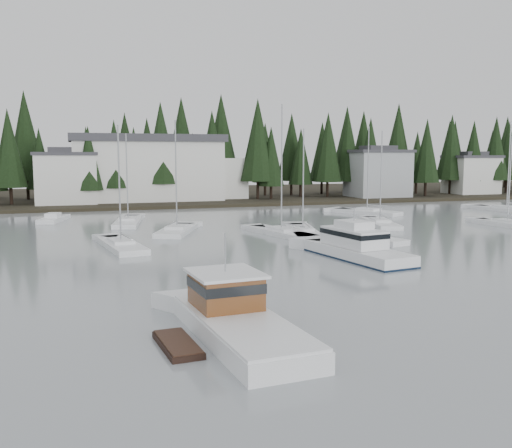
% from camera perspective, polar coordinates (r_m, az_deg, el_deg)
% --- Properties ---
extents(far_shore_land, '(240.00, 54.00, 1.00)m').
position_cam_1_polar(far_shore_land, '(113.08, -9.11, 2.74)').
color(far_shore_land, black).
rests_on(far_shore_land, ground).
extents(conifer_treeline, '(200.00, 22.00, 20.00)m').
position_cam_1_polar(conifer_treeline, '(102.25, -8.18, 2.33)').
color(conifer_treeline, black).
rests_on(conifer_treeline, ground).
extents(house_west, '(9.54, 7.42, 8.75)m').
position_cam_1_polar(house_west, '(93.61, -18.47, 4.49)').
color(house_west, silver).
rests_on(house_west, ground).
extents(house_east_a, '(10.60, 8.48, 9.25)m').
position_cam_1_polar(house_east_a, '(106.58, 12.06, 5.07)').
color(house_east_a, '#999EA0').
rests_on(house_east_a, ground).
extents(house_east_b, '(9.54, 7.42, 8.25)m').
position_cam_1_polar(house_east_b, '(120.60, 20.73, 4.73)').
color(house_east_b, silver).
rests_on(house_east_b, ground).
extents(harbor_inn, '(29.50, 11.50, 10.90)m').
position_cam_1_polar(harbor_inn, '(97.89, -9.60, 5.49)').
color(harbor_inn, silver).
rests_on(harbor_inn, ground).
extents(lobster_boat_brown, '(5.79, 10.49, 5.06)m').
position_cam_1_polar(lobster_boat_brown, '(25.60, -2.13, -9.95)').
color(lobster_boat_brown, white).
rests_on(lobster_boat_brown, ground).
extents(cabin_cruiser_center, '(4.88, 10.90, 4.52)m').
position_cam_1_polar(cabin_cruiser_center, '(45.13, 9.98, -2.55)').
color(cabin_cruiser_center, white).
rests_on(cabin_cruiser_center, ground).
extents(sailboat_2, '(4.60, 11.29, 13.32)m').
position_cam_1_polar(sailboat_2, '(89.74, 23.77, 1.23)').
color(sailboat_2, white).
rests_on(sailboat_2, ground).
extents(sailboat_3, '(4.56, 11.16, 11.06)m').
position_cam_1_polar(sailboat_3, '(68.78, -12.65, 0.08)').
color(sailboat_3, white).
rests_on(sailboat_3, ground).
extents(sailboat_4, '(3.97, 10.09, 11.11)m').
position_cam_1_polar(sailboat_4, '(50.91, -13.33, -2.27)').
color(sailboat_4, white).
rests_on(sailboat_4, ground).
extents(sailboat_5, '(7.20, 9.73, 12.42)m').
position_cam_1_polar(sailboat_5, '(79.88, 11.04, 1.05)').
color(sailboat_5, white).
rests_on(sailboat_5, ground).
extents(sailboat_6, '(5.04, 10.45, 11.32)m').
position_cam_1_polar(sailboat_6, '(67.10, 12.28, -0.07)').
color(sailboat_6, white).
rests_on(sailboat_6, ground).
extents(sailboat_7, '(6.08, 9.55, 12.10)m').
position_cam_1_polar(sailboat_7, '(59.80, -7.90, -0.80)').
color(sailboat_7, white).
rests_on(sailboat_7, ground).
extents(sailboat_8, '(5.10, 11.11, 11.20)m').
position_cam_1_polar(sailboat_8, '(58.48, 4.70, -0.94)').
color(sailboat_8, white).
rests_on(sailboat_8, ground).
extents(sailboat_10, '(3.31, 8.84, 13.36)m').
position_cam_1_polar(sailboat_10, '(70.72, 23.84, -0.13)').
color(sailboat_10, white).
rests_on(sailboat_10, ground).
extents(sailboat_12, '(4.66, 10.25, 13.55)m').
position_cam_1_polar(sailboat_12, '(57.52, 2.55, -1.03)').
color(sailboat_12, white).
rests_on(sailboat_12, ground).
extents(runabout_1, '(3.76, 6.65, 1.42)m').
position_cam_1_polar(runabout_1, '(53.97, 11.92, -1.64)').
color(runabout_1, white).
rests_on(runabout_1, ground).
extents(runabout_3, '(3.77, 6.76, 1.42)m').
position_cam_1_polar(runabout_3, '(73.60, -19.62, 0.35)').
color(runabout_3, white).
rests_on(runabout_3, ground).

